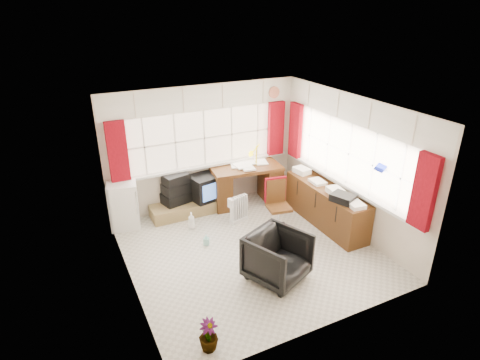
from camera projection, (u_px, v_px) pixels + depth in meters
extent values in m
plane|color=beige|center=(250.00, 250.00, 6.91)|extent=(4.00, 4.00, 0.00)
plane|color=beige|center=(204.00, 147.00, 8.04)|extent=(4.00, 0.00, 4.00)
plane|color=beige|center=(328.00, 248.00, 4.76)|extent=(4.00, 0.00, 4.00)
plane|color=beige|center=(124.00, 211.00, 5.60)|extent=(0.00, 4.00, 4.00)
plane|color=beige|center=(349.00, 164.00, 7.21)|extent=(0.00, 4.00, 4.00)
plane|color=white|center=(251.00, 108.00, 5.89)|extent=(4.00, 4.00, 0.00)
plane|color=beige|center=(204.00, 138.00, 7.94)|extent=(3.60, 0.00, 3.60)
cube|color=white|center=(206.00, 166.00, 8.14)|extent=(3.70, 0.12, 0.05)
cube|color=white|center=(144.00, 147.00, 7.45)|extent=(0.03, 0.02, 1.10)
cube|color=white|center=(175.00, 143.00, 7.69)|extent=(0.03, 0.02, 1.10)
cube|color=white|center=(205.00, 138.00, 7.93)|extent=(0.03, 0.02, 1.10)
cube|color=white|center=(232.00, 134.00, 8.17)|extent=(0.03, 0.02, 1.10)
cube|color=white|center=(258.00, 130.00, 8.42)|extent=(0.03, 0.02, 1.10)
plane|color=beige|center=(349.00, 154.00, 7.12)|extent=(0.00, 3.60, 3.60)
cube|color=white|center=(344.00, 184.00, 7.34)|extent=(0.12, 3.70, 0.05)
cube|color=white|center=(401.00, 179.00, 6.13)|extent=(0.02, 0.03, 1.10)
cube|color=white|center=(373.00, 165.00, 6.62)|extent=(0.02, 0.03, 1.10)
cube|color=white|center=(349.00, 154.00, 7.11)|extent=(0.02, 0.03, 1.10)
cube|color=white|center=(328.00, 144.00, 7.60)|extent=(0.02, 0.03, 1.10)
cube|color=white|center=(309.00, 135.00, 8.10)|extent=(0.02, 0.03, 1.10)
cube|color=maroon|center=(118.00, 152.00, 7.19)|extent=(0.35, 0.10, 1.15)
cube|color=maroon|center=(276.00, 129.00, 8.52)|extent=(0.35, 0.10, 1.15)
cube|color=maroon|center=(296.00, 130.00, 8.39)|extent=(0.10, 0.35, 1.15)
cube|color=maroon|center=(424.00, 192.00, 5.69)|extent=(0.10, 0.35, 1.15)
cube|color=white|center=(203.00, 98.00, 7.60)|extent=(3.95, 0.08, 0.48)
cube|color=white|center=(354.00, 110.00, 6.78)|extent=(0.08, 3.95, 0.48)
cube|color=#593415|center=(246.00, 168.00, 8.24)|extent=(1.51, 0.87, 0.07)
cube|color=#593415|center=(221.00, 190.00, 8.24)|extent=(0.40, 0.68, 0.76)
cube|color=#593415|center=(270.00, 183.00, 8.57)|extent=(0.40, 0.68, 0.76)
cube|color=white|center=(246.00, 166.00, 8.22)|extent=(0.28, 0.36, 0.02)
cube|color=white|center=(246.00, 166.00, 8.22)|extent=(0.28, 0.36, 0.02)
cube|color=white|center=(246.00, 166.00, 8.21)|extent=(0.28, 0.36, 0.02)
cube|color=white|center=(246.00, 165.00, 8.21)|extent=(0.28, 0.36, 0.02)
cube|color=white|center=(246.00, 165.00, 8.21)|extent=(0.28, 0.36, 0.02)
cube|color=white|center=(246.00, 165.00, 8.21)|extent=(0.28, 0.36, 0.02)
cylinder|color=yellow|center=(256.00, 164.00, 8.33)|extent=(0.10, 0.10, 0.02)
cylinder|color=yellow|center=(256.00, 155.00, 8.24)|extent=(0.02, 0.02, 0.40)
cone|color=yellow|center=(256.00, 148.00, 8.18)|extent=(0.18, 0.16, 0.16)
cube|color=black|center=(278.00, 229.00, 7.51)|extent=(0.48, 0.48, 0.04)
cylinder|color=silver|center=(278.00, 219.00, 7.42)|extent=(0.06, 0.06, 0.48)
cube|color=#593415|center=(279.00, 208.00, 7.32)|extent=(0.47, 0.45, 0.06)
cube|color=#593415|center=(275.00, 190.00, 7.40)|extent=(0.37, 0.11, 0.46)
cube|color=maroon|center=(275.00, 189.00, 7.39)|extent=(0.41, 0.12, 0.48)
imported|color=black|center=(277.00, 257.00, 6.08)|extent=(1.09, 1.10, 0.77)
cube|color=white|center=(239.00, 219.00, 7.82)|extent=(0.38, 0.21, 0.07)
cube|color=white|center=(232.00, 210.00, 7.62)|extent=(0.04, 0.11, 0.47)
cube|color=white|center=(234.00, 209.00, 7.65)|extent=(0.04, 0.11, 0.47)
cube|color=white|center=(237.00, 208.00, 7.68)|extent=(0.04, 0.11, 0.47)
cube|color=white|center=(239.00, 207.00, 7.71)|extent=(0.04, 0.11, 0.47)
cube|color=white|center=(241.00, 206.00, 7.74)|extent=(0.04, 0.11, 0.47)
cube|color=white|center=(243.00, 206.00, 7.77)|extent=(0.04, 0.11, 0.47)
cube|color=white|center=(245.00, 205.00, 7.80)|extent=(0.04, 0.11, 0.47)
cube|color=#593415|center=(326.00, 206.00, 7.62)|extent=(0.50, 2.00, 0.75)
cube|color=white|center=(355.00, 204.00, 6.78)|extent=(0.24, 0.32, 0.10)
cube|color=white|center=(335.00, 191.00, 7.21)|extent=(0.24, 0.32, 0.10)
cube|color=white|center=(318.00, 180.00, 7.65)|extent=(0.24, 0.32, 0.10)
cube|color=white|center=(302.00, 171.00, 8.09)|extent=(0.24, 0.32, 0.10)
cube|color=black|center=(343.00, 198.00, 6.94)|extent=(0.43, 0.48, 0.13)
cube|color=olive|center=(186.00, 208.00, 8.05)|extent=(1.40, 0.50, 0.25)
cube|color=black|center=(205.00, 187.00, 8.08)|extent=(0.65, 0.61, 0.50)
cube|color=#4673C7|center=(212.00, 192.00, 7.89)|extent=(0.42, 0.11, 0.34)
cube|color=black|center=(177.00, 197.00, 7.99)|extent=(0.65, 0.49, 0.21)
cube|color=black|center=(176.00, 188.00, 7.91)|extent=(0.59, 0.46, 0.20)
cube|color=black|center=(176.00, 179.00, 7.83)|extent=(0.54, 0.43, 0.19)
cube|color=white|center=(124.00, 204.00, 7.50)|extent=(0.62, 0.62, 0.90)
cube|color=silver|center=(137.00, 203.00, 7.28)|extent=(0.02, 0.02, 0.48)
imported|color=white|center=(191.00, 220.00, 7.53)|extent=(0.15, 0.15, 0.33)
imported|color=#8DD3CB|center=(206.00, 240.00, 7.04)|extent=(0.13, 0.13, 0.20)
imported|color=black|center=(208.00, 335.00, 4.87)|extent=(0.31, 0.31, 0.43)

